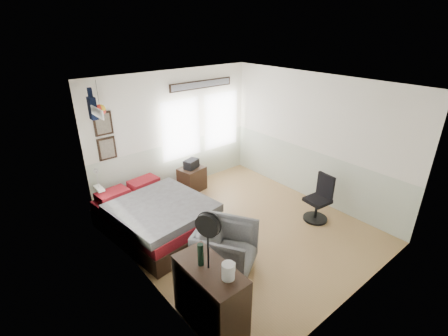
# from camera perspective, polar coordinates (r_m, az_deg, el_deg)

# --- Properties ---
(ground_plane) EXTENTS (4.00, 4.50, 0.01)m
(ground_plane) POSITION_cam_1_polar(r_m,az_deg,el_deg) (6.31, 3.07, -10.53)
(ground_plane) COLOR #AD8551
(room_shell) EXTENTS (4.02, 4.52, 2.71)m
(room_shell) POSITION_cam_1_polar(r_m,az_deg,el_deg) (5.63, 1.56, 3.65)
(room_shell) COLOR silver
(room_shell) RESTS_ON ground_plane
(wall_decor) EXTENTS (3.55, 1.32, 1.44)m
(wall_decor) POSITION_cam_1_polar(r_m,az_deg,el_deg) (6.40, -16.26, 9.86)
(wall_decor) COLOR black
(wall_decor) RESTS_ON room_shell
(bed) EXTENTS (1.72, 2.27, 0.67)m
(bed) POSITION_cam_1_polar(r_m,az_deg,el_deg) (6.15, -11.96, -8.37)
(bed) COLOR #301F14
(bed) RESTS_ON ground_plane
(dresser) EXTENTS (0.48, 1.00, 0.90)m
(dresser) POSITION_cam_1_polar(r_m,az_deg,el_deg) (4.39, -2.44, -21.57)
(dresser) COLOR #301F14
(dresser) RESTS_ON ground_plane
(armchair) EXTENTS (1.17, 1.18, 0.79)m
(armchair) POSITION_cam_1_polar(r_m,az_deg,el_deg) (5.17, 0.34, -13.99)
(armchair) COLOR slate
(armchair) RESTS_ON ground_plane
(nightstand) EXTENTS (0.63, 0.54, 0.56)m
(nightstand) POSITION_cam_1_polar(r_m,az_deg,el_deg) (7.54, -5.65, -1.90)
(nightstand) COLOR #301F14
(nightstand) RESTS_ON ground_plane
(task_chair) EXTENTS (0.47, 0.47, 0.94)m
(task_chair) POSITION_cam_1_polar(r_m,az_deg,el_deg) (6.63, 16.36, -5.74)
(task_chair) COLOR black
(task_chair) RESTS_ON ground_plane
(kettle) EXTENTS (0.18, 0.15, 0.21)m
(kettle) POSITION_cam_1_polar(r_m,az_deg,el_deg) (3.88, 0.76, -17.68)
(kettle) COLOR silver
(kettle) RESTS_ON dresser
(bottle) EXTENTS (0.08, 0.08, 0.30)m
(bottle) POSITION_cam_1_polar(r_m,az_deg,el_deg) (4.03, -4.15, -14.94)
(bottle) COLOR black
(bottle) RESTS_ON dresser
(stand_fan) EXTENTS (0.20, 0.29, 0.76)m
(stand_fan) POSITION_cam_1_polar(r_m,az_deg,el_deg) (3.72, -2.80, -10.20)
(stand_fan) COLOR black
(stand_fan) RESTS_ON dresser
(black_bag) EXTENTS (0.39, 0.31, 0.20)m
(black_bag) POSITION_cam_1_polar(r_m,az_deg,el_deg) (7.38, -5.77, 0.72)
(black_bag) COLOR black
(black_bag) RESTS_ON nightstand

